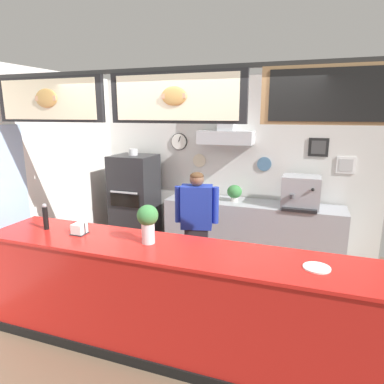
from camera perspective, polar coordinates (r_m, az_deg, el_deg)
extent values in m
plane|color=brown|center=(3.89, -1.95, -21.61)|extent=(5.41, 5.41, 0.00)
cube|color=gray|center=(5.42, 6.69, 4.26)|extent=(4.45, 0.12, 2.78)
cube|color=silver|center=(5.36, 6.54, 4.16)|extent=(4.41, 0.01, 2.74)
cylinder|color=black|center=(5.56, -2.19, 8.49)|extent=(0.27, 0.02, 0.27)
cylinder|color=white|center=(5.54, -2.24, 8.48)|extent=(0.25, 0.01, 0.25)
cube|color=black|center=(5.53, -2.12, 8.93)|extent=(0.04, 0.01, 0.09)
cylinder|color=beige|center=(5.47, 1.24, 5.33)|extent=(0.21, 0.02, 0.21)
cylinder|color=teal|center=(5.24, 12.08, 4.64)|extent=(0.21, 0.02, 0.21)
cube|color=black|center=(5.17, 20.54, 7.07)|extent=(0.27, 0.02, 0.26)
cube|color=#424242|center=(5.16, 20.54, 7.06)|extent=(0.20, 0.01, 0.19)
cube|color=white|center=(5.22, 24.52, 4.15)|extent=(0.25, 0.02, 0.24)
cube|color=#B8B8B8|center=(5.21, 24.53, 4.14)|extent=(0.18, 0.01, 0.17)
cube|color=#B7BABF|center=(5.16, 5.71, 9.14)|extent=(0.83, 0.33, 0.20)
cube|color=#B7BABF|center=(5.20, 5.96, 14.48)|extent=(0.24, 0.24, 0.76)
cube|color=#2D2D2D|center=(3.18, -2.59, 20.04)|extent=(4.22, 0.04, 0.04)
cube|color=black|center=(3.89, -22.95, 14.16)|extent=(1.29, 0.05, 0.45)
cube|color=beige|center=(3.87, -23.24, 14.14)|extent=(1.17, 0.01, 0.40)
ellipsoid|color=tan|center=(3.86, -23.37, 14.31)|extent=(0.27, 0.04, 0.19)
cube|color=tan|center=(3.86, -23.46, 14.30)|extent=(0.26, 0.01, 0.05)
cube|color=black|center=(3.14, -2.75, 15.63)|extent=(1.29, 0.05, 0.45)
cube|color=#F2E5C6|center=(3.11, -2.95, 15.64)|extent=(1.17, 0.01, 0.40)
ellipsoid|color=tan|center=(3.10, -3.05, 15.86)|extent=(0.24, 0.04, 0.17)
cube|color=tan|center=(3.09, -3.10, 15.87)|extent=(0.23, 0.01, 0.04)
cube|color=#9E754C|center=(2.91, 24.77, 14.67)|extent=(1.29, 0.05, 0.45)
cube|color=black|center=(2.89, 24.82, 14.69)|extent=(1.17, 0.01, 0.40)
cube|color=white|center=(4.59, -28.90, 1.09)|extent=(0.12, 4.51, 2.78)
cube|color=red|center=(3.33, -4.42, -17.76)|extent=(3.56, 0.66, 1.02)
cube|color=red|center=(3.10, -4.59, -9.42)|extent=(3.63, 0.69, 0.03)
cube|color=black|center=(3.35, -6.88, -27.24)|extent=(3.56, 0.02, 0.10)
cube|color=#A3A5AD|center=(5.19, 9.97, -6.78)|extent=(2.59, 0.57, 0.93)
cube|color=gray|center=(5.30, 9.84, -9.81)|extent=(2.46, 0.53, 0.02)
cube|color=#232326|center=(5.60, -9.56, -1.86)|extent=(0.65, 0.62, 1.57)
cube|color=black|center=(5.30, -11.29, -1.40)|extent=(0.49, 0.02, 0.20)
cube|color=silver|center=(5.25, -11.46, -0.07)|extent=(0.46, 0.02, 0.02)
cylinder|color=silver|center=(5.45, -9.89, 6.65)|extent=(0.14, 0.14, 0.10)
cube|color=#232328|center=(4.33, 0.77, -11.32)|extent=(0.32, 0.26, 0.85)
cube|color=#1E339E|center=(4.09, 0.80, -2.51)|extent=(0.41, 0.30, 0.52)
cylinder|color=#1E339E|center=(4.07, 3.98, -2.24)|extent=(0.08, 0.08, 0.45)
cylinder|color=#1E339E|center=(4.11, -2.34, -2.07)|extent=(0.08, 0.08, 0.45)
sphere|color=brown|center=(4.01, 0.82, 2.16)|extent=(0.17, 0.17, 0.17)
ellipsoid|color=#4C331E|center=(4.00, 0.82, 2.70)|extent=(0.16, 0.16, 0.09)
cube|color=#A3A5AD|center=(4.92, 17.88, 0.03)|extent=(0.51, 0.39, 0.44)
cylinder|color=#4C4C51|center=(4.71, 16.52, -0.73)|extent=(0.06, 0.06, 0.06)
cube|color=black|center=(4.74, 17.60, -2.96)|extent=(0.46, 0.10, 0.04)
sphere|color=black|center=(4.69, 19.71, 0.38)|extent=(0.04, 0.04, 0.04)
cylinder|color=beige|center=(5.10, 7.15, -1.15)|extent=(0.11, 0.11, 0.07)
ellipsoid|color=#387A3D|center=(5.07, 7.18, 0.07)|extent=(0.22, 0.22, 0.20)
cylinder|color=#4C4C51|center=(5.29, -0.24, -0.51)|extent=(0.10, 0.10, 0.07)
ellipsoid|color=#5B844C|center=(5.27, -0.24, 0.47)|extent=(0.17, 0.17, 0.15)
cylinder|color=silver|center=(3.16, -7.40, -6.83)|extent=(0.12, 0.12, 0.20)
cylinder|color=gray|center=(3.18, -7.36, -7.90)|extent=(0.11, 0.11, 0.06)
ellipsoid|color=#387A3D|center=(3.10, -7.49, -3.93)|extent=(0.20, 0.20, 0.20)
cylinder|color=black|center=(3.80, -23.45, -4.10)|extent=(0.05, 0.05, 0.23)
sphere|color=gray|center=(3.76, -23.64, -2.13)|extent=(0.05, 0.05, 0.05)
cylinder|color=white|center=(2.85, 20.30, -11.87)|extent=(0.21, 0.21, 0.01)
cube|color=#262628|center=(3.56, -18.41, -6.65)|extent=(0.14, 0.14, 0.01)
cylinder|color=#262628|center=(3.59, -19.36, -5.64)|extent=(0.01, 0.01, 0.12)
cylinder|color=#262628|center=(3.51, -17.57, -5.95)|extent=(0.01, 0.01, 0.12)
cube|color=white|center=(3.55, -18.47, -5.89)|extent=(0.12, 0.12, 0.10)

